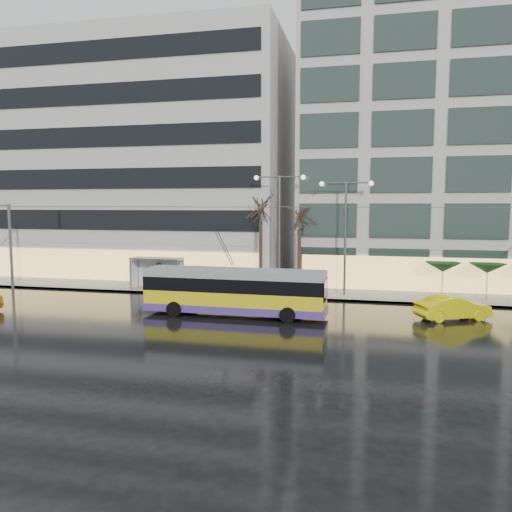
% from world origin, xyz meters
% --- Properties ---
extents(ground, '(140.00, 140.00, 0.00)m').
position_xyz_m(ground, '(0.00, 0.00, 0.00)').
color(ground, black).
rests_on(ground, ground).
extents(sidewalk, '(80.00, 10.00, 0.15)m').
position_xyz_m(sidewalk, '(2.00, 14.00, 0.07)').
color(sidewalk, gray).
rests_on(sidewalk, ground).
extents(kerb, '(80.00, 0.10, 0.15)m').
position_xyz_m(kerb, '(2.00, 9.05, 0.07)').
color(kerb, slate).
rests_on(kerb, ground).
extents(building_left, '(34.00, 14.00, 22.00)m').
position_xyz_m(building_left, '(-16.00, 19.00, 11.15)').
color(building_left, '#B7B4AF').
rests_on(building_left, sidewalk).
extents(building_right, '(32.00, 14.00, 25.00)m').
position_xyz_m(building_right, '(19.00, 19.00, 12.65)').
color(building_right, '#B7B4AF').
rests_on(building_right, sidewalk).
extents(trolleybus, '(11.49, 4.57, 5.30)m').
position_xyz_m(trolleybus, '(0.57, 2.92, 1.44)').
color(trolleybus, yellow).
rests_on(trolleybus, ground).
extents(catenary, '(42.24, 5.12, 7.00)m').
position_xyz_m(catenary, '(1.00, 7.94, 4.25)').
color(catenary, '#595B60').
rests_on(catenary, ground).
extents(bus_shelter, '(4.20, 1.60, 2.51)m').
position_xyz_m(bus_shelter, '(-8.38, 10.69, 1.96)').
color(bus_shelter, '#595B60').
rests_on(bus_shelter, sidewalk).
extents(street_lamp_near, '(3.96, 0.36, 9.03)m').
position_xyz_m(street_lamp_near, '(2.00, 10.80, 5.99)').
color(street_lamp_near, '#595B60').
rests_on(street_lamp_near, sidewalk).
extents(street_lamp_far, '(3.96, 0.36, 8.53)m').
position_xyz_m(street_lamp_far, '(7.00, 10.80, 5.71)').
color(street_lamp_far, '#595B60').
rests_on(street_lamp_far, sidewalk).
extents(tree_a, '(3.20, 3.20, 8.40)m').
position_xyz_m(tree_a, '(0.50, 11.00, 7.09)').
color(tree_a, black).
rests_on(tree_a, sidewalk).
extents(tree_b, '(3.20, 3.20, 7.70)m').
position_xyz_m(tree_b, '(3.50, 11.20, 6.40)').
color(tree_b, black).
rests_on(tree_b, sidewalk).
extents(parasol_a, '(2.50, 2.50, 2.65)m').
position_xyz_m(parasol_a, '(14.00, 11.00, 2.45)').
color(parasol_a, '#595B60').
rests_on(parasol_a, sidewalk).
extents(parasol_b, '(2.50, 2.50, 2.65)m').
position_xyz_m(parasol_b, '(17.00, 11.00, 2.45)').
color(parasol_b, '#595B60').
rests_on(parasol_b, sidewalk).
extents(taxi_b, '(4.73, 3.30, 1.48)m').
position_xyz_m(taxi_b, '(13.79, 4.80, 0.74)').
color(taxi_b, yellow).
rests_on(taxi_b, ground).
extents(pedestrian_a, '(1.21, 1.22, 2.19)m').
position_xyz_m(pedestrian_a, '(-4.39, 9.40, 1.60)').
color(pedestrian_a, black).
rests_on(pedestrian_a, sidewalk).
extents(pedestrian_b, '(1.16, 1.11, 1.88)m').
position_xyz_m(pedestrian_b, '(-6.60, 10.58, 1.09)').
color(pedestrian_b, black).
rests_on(pedestrian_b, sidewalk).
extents(pedestrian_c, '(1.20, 0.94, 2.11)m').
position_xyz_m(pedestrian_c, '(-8.14, 11.46, 1.26)').
color(pedestrian_c, black).
rests_on(pedestrian_c, sidewalk).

